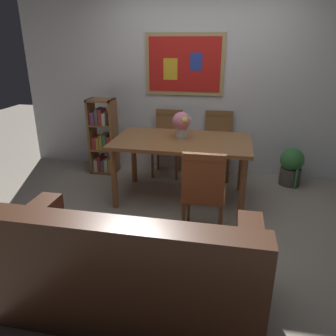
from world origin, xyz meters
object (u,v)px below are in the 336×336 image
dining_chair_near_right (204,189)px  potted_ivy (291,166)px  dining_chair_far_right (218,139)px  flower_vase (181,123)px  dining_chair_far_left (168,137)px  dining_table (182,147)px  bookshelf (103,140)px  leather_couch (130,270)px

dining_chair_near_right → potted_ivy: bearing=56.3°
dining_chair_near_right → dining_chair_far_right: size_ratio=1.00×
dining_chair_far_right → flower_vase: size_ratio=2.98×
dining_chair_far_right → dining_chair_far_left: 0.70m
dining_table → dining_chair_near_right: bearing=-68.1°
dining_chair_far_left → potted_ivy: size_ratio=1.69×
dining_chair_far_right → dining_chair_near_right: bearing=-91.1°
dining_table → flower_vase: flower_vase is taller
bookshelf → dining_chair_near_right: bearing=-43.4°
dining_table → leather_couch: 1.85m
dining_chair_near_right → potted_ivy: 1.87m
dining_table → dining_chair_far_left: bearing=112.2°
dining_chair_far_right → dining_table: bearing=-113.7°
dining_table → potted_ivy: dining_table is taller
dining_chair_far_left → bookshelf: 0.93m
dining_chair_far_right → potted_ivy: (1.00, -0.15, -0.27)m
flower_vase → leather_couch: bearing=-91.6°
leather_couch → potted_ivy: bearing=60.2°
leather_couch → flower_vase: bearing=88.4°
flower_vase → dining_table: bearing=-74.8°
potted_ivy → dining_table: bearing=-152.9°
dining_chair_far_left → dining_chair_near_right: bearing=-67.9°
dining_chair_far_right → flower_vase: flower_vase is taller
dining_chair_far_left → bookshelf: size_ratio=0.85×
leather_couch → dining_table: bearing=87.6°
dining_chair_near_right → dining_chair_far_left: bearing=112.1°
dining_table → flower_vase: (-0.02, 0.08, 0.27)m
potted_ivy → flower_vase: size_ratio=1.77×
dining_chair_far_left → bookshelf: bookshelf is taller
dining_table → bookshelf: 1.41m
dining_chair_near_right → bookshelf: 2.18m
bookshelf → dining_chair_far_left: bearing=9.2°
dining_chair_far_left → leather_couch: 2.64m
potted_ivy → flower_vase: 1.66m
potted_ivy → leather_couch: bearing=-119.8°
bookshelf → flower_vase: size_ratio=3.51×
dining_chair_far_right → dining_chair_far_left: size_ratio=1.00×
dining_chair_near_right → dining_chair_far_left: size_ratio=1.00×
dining_chair_far_right → bookshelf: (-1.61, -0.19, -0.05)m
dining_chair_far_left → dining_chair_far_right: bearing=3.5°
potted_ivy → flower_vase: (-1.39, -0.62, 0.66)m
dining_chair_near_right → dining_table: bearing=111.9°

